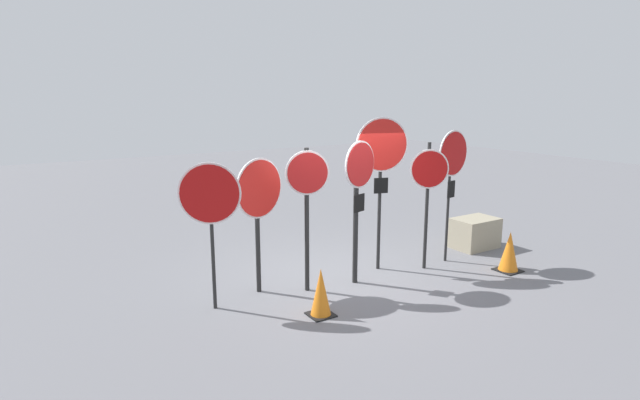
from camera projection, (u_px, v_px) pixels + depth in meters
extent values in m
plane|color=slate|center=(343.00, 280.00, 8.65)|extent=(40.00, 40.00, 0.00)
cylinder|color=black|center=(212.00, 245.00, 7.31)|extent=(0.05, 0.05, 1.98)
cylinder|color=white|center=(210.00, 193.00, 7.10)|extent=(0.81, 0.43, 0.90)
cylinder|color=#AD0F0F|center=(209.00, 194.00, 7.08)|extent=(0.76, 0.41, 0.84)
cylinder|color=black|center=(257.00, 228.00, 7.93)|extent=(0.08, 0.08, 2.16)
cylinder|color=white|center=(259.00, 188.00, 7.76)|extent=(0.91, 0.32, 0.95)
cylinder|color=red|center=(260.00, 188.00, 7.75)|extent=(0.86, 0.30, 0.89)
cylinder|color=black|center=(307.00, 221.00, 7.97)|extent=(0.07, 0.07, 2.35)
cylinder|color=white|center=(307.00, 173.00, 7.75)|extent=(0.67, 0.25, 0.70)
cylinder|color=red|center=(308.00, 173.00, 7.73)|extent=(0.61, 0.23, 0.64)
cylinder|color=black|center=(356.00, 216.00, 8.31)|extent=(0.09, 0.09, 2.33)
cylinder|color=white|center=(360.00, 164.00, 8.09)|extent=(0.75, 0.25, 0.78)
cylinder|color=red|center=(361.00, 165.00, 8.08)|extent=(0.69, 0.24, 0.72)
cube|color=black|center=(359.00, 203.00, 8.22)|extent=(0.26, 0.10, 0.29)
cylinder|color=black|center=(380.00, 200.00, 8.96)|extent=(0.06, 0.06, 2.59)
cylinder|color=white|center=(382.00, 145.00, 8.70)|extent=(0.91, 0.33, 0.96)
cylinder|color=red|center=(382.00, 145.00, 8.69)|extent=(0.86, 0.31, 0.90)
cube|color=black|center=(381.00, 186.00, 8.85)|extent=(0.25, 0.11, 0.28)
cylinder|color=black|center=(427.00, 207.00, 9.01)|extent=(0.06, 0.06, 2.33)
cylinder|color=white|center=(429.00, 169.00, 8.82)|extent=(0.64, 0.34, 0.70)
cylinder|color=#AD0F0F|center=(430.00, 169.00, 8.80)|extent=(0.59, 0.31, 0.64)
cylinder|color=black|center=(448.00, 202.00, 9.42)|extent=(0.05, 0.05, 2.32)
cylinder|color=white|center=(453.00, 153.00, 9.20)|extent=(0.85, 0.16, 0.86)
cylinder|color=#AD0F0F|center=(454.00, 153.00, 9.18)|extent=(0.79, 0.15, 0.80)
cube|color=black|center=(451.00, 189.00, 9.33)|extent=(0.21, 0.06, 0.32)
cube|color=black|center=(508.00, 270.00, 9.11)|extent=(0.42, 0.42, 0.02)
cone|color=orange|center=(509.00, 251.00, 9.03)|extent=(0.35, 0.35, 0.72)
cube|color=black|center=(321.00, 315.00, 7.27)|extent=(0.36, 0.36, 0.02)
cone|color=orange|center=(321.00, 291.00, 7.19)|extent=(0.30, 0.30, 0.70)
cube|color=#9E937A|center=(475.00, 233.00, 10.44)|extent=(0.93, 0.65, 0.63)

